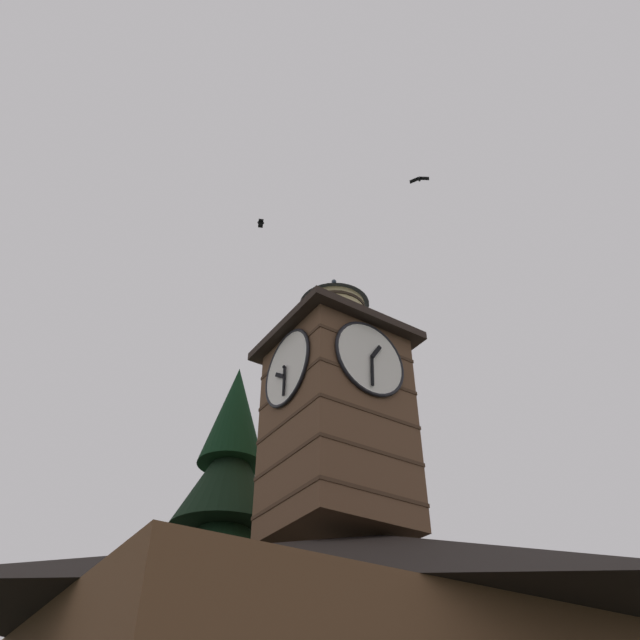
% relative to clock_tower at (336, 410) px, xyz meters
% --- Properties ---
extents(clock_tower, '(3.91, 3.91, 8.50)m').
position_rel_clock_tower_xyz_m(clock_tower, '(0.00, 0.00, 0.00)').
color(clock_tower, brown).
rests_on(clock_tower, building_main).
extents(pine_tree_behind, '(6.97, 6.97, 13.75)m').
position_rel_clock_tower_xyz_m(pine_tree_behind, '(1.18, -4.17, -4.82)').
color(pine_tree_behind, '#473323').
rests_on(pine_tree_behind, ground_plane).
extents(flying_bird_high, '(0.38, 0.53, 0.16)m').
position_rel_clock_tower_xyz_m(flying_bird_high, '(1.00, -3.82, 10.35)').
color(flying_bird_high, black).
extents(flying_bird_low, '(0.58, 0.61, 0.14)m').
position_rel_clock_tower_xyz_m(flying_bird_low, '(-2.22, 2.34, 9.04)').
color(flying_bird_low, black).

